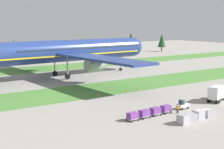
% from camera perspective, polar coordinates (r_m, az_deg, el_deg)
% --- Properties ---
extents(ground_plane, '(400.00, 400.00, 0.00)m').
position_cam_1_polar(ground_plane, '(67.21, 14.64, -6.81)').
color(ground_plane, gray).
extents(grass_strip_near, '(320.00, 17.19, 0.01)m').
position_cam_1_polar(grass_strip_near, '(91.74, -1.42, -2.34)').
color(grass_strip_near, '#4C8438').
rests_on(grass_strip_near, ground).
extents(grass_strip_far, '(320.00, 17.19, 0.01)m').
position_cam_1_polar(grass_strip_far, '(132.41, -12.58, 0.91)').
color(grass_strip_far, '#4C8438').
rests_on(grass_strip_far, ground).
extents(airliner, '(63.84, 78.67, 24.14)m').
position_cam_1_polar(airliner, '(110.87, -7.61, 4.04)').
color(airliner, navy).
rests_on(airliner, ground).
extents(baggage_tug, '(2.66, 1.42, 1.97)m').
position_cam_1_polar(baggage_tug, '(71.38, 11.87, -5.12)').
color(baggage_tug, silver).
rests_on(baggage_tug, ground).
extents(cargo_dolly_lead, '(2.27, 1.60, 1.55)m').
position_cam_1_polar(cargo_dolly_lead, '(67.70, 9.09, -5.71)').
color(cargo_dolly_lead, '#A3A3A8').
rests_on(cargo_dolly_lead, ground).
extents(cargo_dolly_second, '(2.27, 1.60, 1.55)m').
position_cam_1_polar(cargo_dolly_second, '(65.68, 7.35, -6.13)').
color(cargo_dolly_second, '#A3A3A8').
rests_on(cargo_dolly_second, ground).
extents(cargo_dolly_third, '(2.27, 1.60, 1.55)m').
position_cam_1_polar(cargo_dolly_third, '(63.73, 5.49, -6.56)').
color(cargo_dolly_third, '#A3A3A8').
rests_on(cargo_dolly_third, ground).
extents(cargo_dolly_fourth, '(2.27, 1.60, 1.55)m').
position_cam_1_polar(cargo_dolly_fourth, '(61.85, 3.51, -7.01)').
color(cargo_dolly_fourth, '#A3A3A8').
rests_on(cargo_dolly_fourth, ground).
extents(catering_truck, '(7.32, 4.24, 3.58)m').
position_cam_1_polar(catering_truck, '(80.33, 17.49, -2.95)').
color(catering_truck, '#1E4C8E').
rests_on(catering_truck, ground).
extents(ground_crew_marshaller, '(0.44, 0.41, 1.74)m').
position_cam_1_polar(ground_crew_marshaller, '(67.76, 11.07, -5.73)').
color(ground_crew_marshaller, black).
rests_on(ground_crew_marshaller, ground).
extents(uld_container_0, '(2.19, 1.85, 1.64)m').
position_cam_1_polar(uld_container_0, '(62.36, 13.17, -7.20)').
color(uld_container_0, '#A3A3A8').
rests_on(uld_container_0, ground).
extents(uld_container_1, '(2.09, 1.72, 1.74)m').
position_cam_1_polar(uld_container_1, '(64.63, 14.46, -6.63)').
color(uld_container_1, '#A3A3A8').
rests_on(uld_container_1, ground).
extents(uld_container_2, '(2.16, 1.80, 1.75)m').
position_cam_1_polar(uld_container_2, '(61.05, 12.01, -7.45)').
color(uld_container_2, '#A3A3A8').
rests_on(uld_container_2, ground).
extents(uld_container_3, '(2.17, 1.81, 1.52)m').
position_cam_1_polar(uld_container_3, '(66.59, 16.07, -6.34)').
color(uld_container_3, '#A3A3A8').
rests_on(uld_container_3, ground).
extents(taxiway_marker_0, '(0.44, 0.44, 0.54)m').
position_cam_1_polar(taxiway_marker_0, '(91.46, 4.35, -2.23)').
color(taxiway_marker_0, orange).
rests_on(taxiway_marker_0, ground).
extents(taxiway_marker_1, '(0.44, 0.44, 0.46)m').
position_cam_1_polar(taxiway_marker_1, '(102.34, 10.18, -1.18)').
color(taxiway_marker_1, orange).
rests_on(taxiway_marker_1, ground).
extents(taxiway_marker_2, '(0.44, 0.44, 0.58)m').
position_cam_1_polar(taxiway_marker_2, '(87.45, 2.48, -2.72)').
color(taxiway_marker_2, orange).
rests_on(taxiway_marker_2, ground).
extents(taxiway_marker_3, '(0.44, 0.44, 0.62)m').
position_cam_1_polar(taxiway_marker_3, '(83.01, -2.25, -3.33)').
color(taxiway_marker_3, orange).
rests_on(taxiway_marker_3, ground).
extents(distant_tree_line, '(191.23, 11.30, 12.65)m').
position_cam_1_polar(distant_tree_line, '(159.94, -17.35, 4.55)').
color(distant_tree_line, '#4C3823').
rests_on(distant_tree_line, ground).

